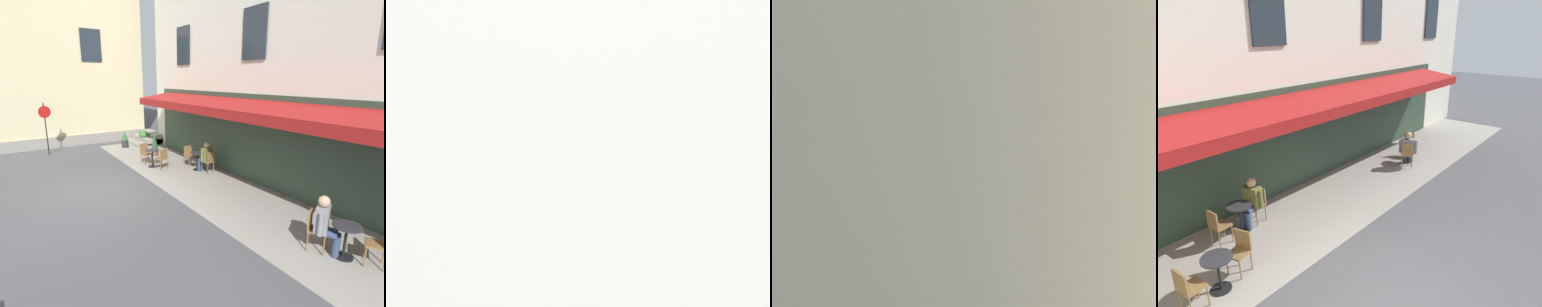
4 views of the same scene
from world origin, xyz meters
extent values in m
plane|color=#4C4C51|center=(0.00, 0.00, 0.00)|extent=(70.00, 70.00, 0.00)
cube|color=gray|center=(-3.25, -3.40, 0.00)|extent=(20.50, 3.20, 0.01)
cube|color=#2D4233|center=(-3.00, -4.97, 1.60)|extent=(16.00, 0.06, 3.20)
cube|color=maroon|center=(-3.00, -4.15, 2.85)|extent=(15.00, 1.70, 0.36)
cube|color=maroon|center=(-3.00, -3.32, 2.62)|extent=(15.00, 0.04, 0.28)
cube|color=#232D38|center=(-1.67, -4.96, 5.20)|extent=(1.10, 0.06, 1.70)
cube|color=#232D38|center=(3.00, -4.96, 5.20)|extent=(1.10, 0.06, 1.70)
cube|color=#232D38|center=(7.96, -2.00, 5.50)|extent=(0.06, 1.10, 1.70)
cube|color=gray|center=(6.60, -4.20, 0.07)|extent=(2.40, 1.40, 0.15)
cube|color=gray|center=(6.60, -4.55, 0.22)|extent=(2.40, 1.05, 0.30)
cube|color=gray|center=(6.60, -4.90, 0.38)|extent=(2.40, 0.70, 0.45)
cylinder|color=black|center=(0.38, -4.07, 0.01)|extent=(0.40, 0.40, 0.03)
cylinder|color=black|center=(0.38, -4.07, 0.36)|extent=(0.06, 0.06, 0.72)
cylinder|color=#2D2D33|center=(0.38, -4.07, 0.73)|extent=(0.60, 0.60, 0.03)
cylinder|color=olive|center=(0.75, -3.88, 0.23)|extent=(0.03, 0.03, 0.45)
cylinder|color=olive|center=(0.76, -4.22, 0.23)|extent=(0.03, 0.03, 0.45)
cylinder|color=olive|center=(1.09, -3.86, 0.23)|extent=(0.03, 0.03, 0.45)
cylinder|color=olive|center=(1.10, -4.20, 0.23)|extent=(0.03, 0.03, 0.45)
cube|color=olive|center=(0.93, -4.04, 0.47)|extent=(0.42, 0.42, 0.04)
cube|color=olive|center=(1.11, -4.03, 0.70)|extent=(0.06, 0.40, 0.42)
cylinder|color=olive|center=(0.04, -4.31, 0.23)|extent=(0.03, 0.03, 0.45)
cylinder|color=olive|center=(-0.03, -3.98, 0.23)|extent=(0.03, 0.03, 0.45)
cylinder|color=olive|center=(-0.29, -4.39, 0.23)|extent=(0.03, 0.03, 0.45)
cylinder|color=olive|center=(-0.36, -4.06, 0.23)|extent=(0.03, 0.03, 0.45)
cube|color=olive|center=(-0.16, -4.19, 0.47)|extent=(0.48, 0.48, 0.04)
cube|color=olive|center=(-0.34, -4.23, 0.70)|extent=(0.13, 0.40, 0.42)
cylinder|color=black|center=(-6.46, -3.26, 0.01)|extent=(0.40, 0.40, 0.03)
cylinder|color=black|center=(-6.46, -3.26, 0.36)|extent=(0.06, 0.06, 0.72)
cylinder|color=#2D2D33|center=(-6.46, -3.26, 0.73)|extent=(0.60, 0.60, 0.03)
cylinder|color=olive|center=(-6.20, -2.94, 0.23)|extent=(0.03, 0.03, 0.45)
cylinder|color=olive|center=(-6.05, -3.25, 0.23)|extent=(0.03, 0.03, 0.45)
cylinder|color=olive|center=(-5.89, -2.79, 0.23)|extent=(0.03, 0.03, 0.45)
cylinder|color=olive|center=(-5.74, -3.09, 0.23)|extent=(0.03, 0.03, 0.45)
cube|color=olive|center=(-5.97, -3.02, 0.47)|extent=(0.54, 0.54, 0.04)
cube|color=olive|center=(-5.81, -2.94, 0.70)|extent=(0.21, 0.38, 0.42)
cylinder|color=olive|center=(-6.71, -3.60, 0.23)|extent=(0.03, 0.03, 0.45)
cylinder|color=olive|center=(-6.88, -3.30, 0.23)|extent=(0.03, 0.03, 0.45)
cylinder|color=olive|center=(-7.01, -3.76, 0.23)|extent=(0.03, 0.03, 0.45)
cube|color=olive|center=(-6.95, -3.53, 0.47)|extent=(0.54, 0.54, 0.04)
cylinder|color=black|center=(1.81, -2.66, 0.01)|extent=(0.40, 0.40, 0.03)
cylinder|color=black|center=(1.81, -2.66, 0.36)|extent=(0.06, 0.06, 0.72)
cylinder|color=#2D2D33|center=(1.81, -2.66, 0.73)|extent=(0.60, 0.60, 0.03)
cylinder|color=olive|center=(2.17, -2.46, 0.23)|extent=(0.03, 0.03, 0.45)
cylinder|color=olive|center=(2.20, -2.80, 0.23)|extent=(0.03, 0.03, 0.45)
cylinder|color=olive|center=(2.51, -2.43, 0.23)|extent=(0.03, 0.03, 0.45)
cylinder|color=olive|center=(2.54, -2.77, 0.23)|extent=(0.03, 0.03, 0.45)
cube|color=olive|center=(2.36, -2.61, 0.47)|extent=(0.44, 0.44, 0.04)
cube|color=olive|center=(2.54, -2.60, 0.70)|extent=(0.08, 0.40, 0.42)
cylinder|color=olive|center=(1.49, -2.93, 0.23)|extent=(0.03, 0.03, 0.45)
cylinder|color=olive|center=(1.40, -2.60, 0.23)|extent=(0.03, 0.03, 0.45)
cylinder|color=olive|center=(1.16, -3.02, 0.23)|extent=(0.03, 0.03, 0.45)
cylinder|color=olive|center=(1.07, -2.69, 0.23)|extent=(0.03, 0.03, 0.45)
cube|color=olive|center=(1.28, -2.81, 0.47)|extent=(0.49, 0.49, 0.04)
cube|color=olive|center=(1.11, -2.86, 0.70)|extent=(0.14, 0.40, 0.42)
cylinder|color=navy|center=(-6.36, -3.11, 0.23)|extent=(0.15, 0.15, 0.47)
cylinder|color=navy|center=(-6.21, -3.04, 0.49)|extent=(0.37, 0.29, 0.16)
cylinder|color=navy|center=(-6.28, -3.27, 0.23)|extent=(0.15, 0.15, 0.47)
cylinder|color=navy|center=(-6.13, -3.20, 0.49)|extent=(0.37, 0.29, 0.16)
cube|color=gray|center=(-6.02, -3.04, 0.77)|extent=(0.45, 0.53, 0.56)
sphere|color=tan|center=(-6.02, -3.04, 1.18)|extent=(0.25, 0.25, 0.25)
cylinder|color=gray|center=(-6.15, -2.79, 0.76)|extent=(0.10, 0.10, 0.50)
cylinder|color=gray|center=(-5.90, -3.30, 0.76)|extent=(0.10, 0.10, 0.50)
cylinder|color=navy|center=(0.23, -4.19, 0.23)|extent=(0.14, 0.14, 0.47)
cylinder|color=navy|center=(0.07, -4.22, 0.49)|extent=(0.35, 0.22, 0.15)
cylinder|color=navy|center=(0.19, -4.02, 0.23)|extent=(0.14, 0.14, 0.47)
cylinder|color=navy|center=(0.04, -4.05, 0.49)|extent=(0.35, 0.22, 0.15)
cube|color=olive|center=(-0.10, -4.17, 0.76)|extent=(0.35, 0.49, 0.55)
sphere|color=tan|center=(-0.10, -4.17, 1.16)|extent=(0.24, 0.24, 0.24)
cylinder|color=olive|center=(-0.04, -4.44, 0.75)|extent=(0.10, 0.10, 0.48)
cylinder|color=olive|center=(-0.16, -3.91, 0.75)|extent=(0.10, 0.10, 0.48)
cylinder|color=black|center=(6.51, 0.85, 1.30)|extent=(0.05, 0.05, 2.60)
cylinder|color=#192899|center=(6.47, 0.84, 2.15)|extent=(0.14, 0.55, 0.56)
cylinder|color=red|center=(6.45, 0.84, 2.15)|extent=(0.13, 0.58, 0.59)
cylinder|color=brown|center=(3.55, -3.60, 0.19)|extent=(0.34, 0.34, 0.39)
cone|color=#23562D|center=(3.55, -3.60, 0.78)|extent=(0.32, 0.32, 0.79)
cylinder|color=#2D2D33|center=(6.06, -2.96, 0.20)|extent=(0.37, 0.37, 0.41)
cone|color=#2D6B33|center=(6.06, -2.96, 0.66)|extent=(0.35, 0.35, 0.50)
cylinder|color=#2D2D33|center=(6.46, -4.24, 0.16)|extent=(0.33, 0.33, 0.33)
sphere|color=#3D7A38|center=(6.46, -4.24, 0.55)|extent=(0.52, 0.52, 0.52)
camera|label=1|loc=(-9.38, 2.44, 3.71)|focal=27.35mm
camera|label=2|loc=(-15.64, -10.61, 4.41)|focal=28.75mm
camera|label=3|loc=(8.01, -7.26, 4.86)|focal=41.77mm
camera|label=4|loc=(4.34, 2.61, 4.80)|focal=31.71mm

